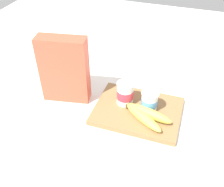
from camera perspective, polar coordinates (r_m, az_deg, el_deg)
ground_plane at (r=1.04m, az=5.58°, el=-4.19°), size 2.40×2.40×0.00m
cutting_board at (r=1.03m, az=5.62°, el=-3.79°), size 0.33×0.26×0.02m
cereal_box at (r=1.04m, az=-10.40°, el=5.12°), size 0.20×0.10×0.28m
yogurt_cup_front at (r=1.02m, az=2.91°, el=0.03°), size 0.07×0.07×0.09m
yogurt_cup_back at (r=1.00m, az=8.19°, el=-1.71°), size 0.07×0.07×0.08m
banana_bunch at (r=0.97m, az=7.48°, el=-4.74°), size 0.19×0.13×0.04m
spoon at (r=0.97m, az=19.35°, el=-10.52°), size 0.03×0.13×0.01m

